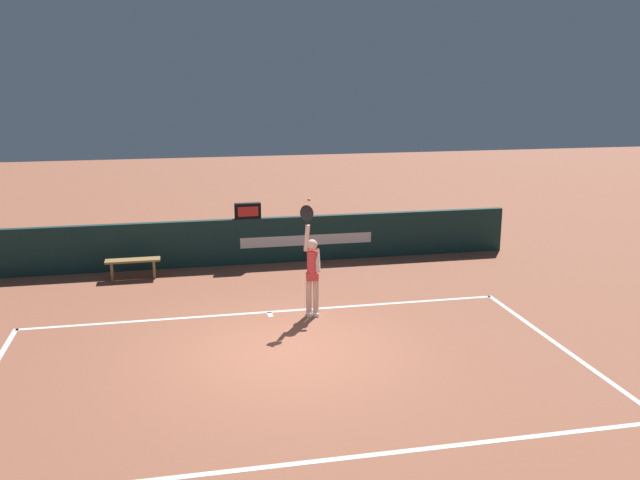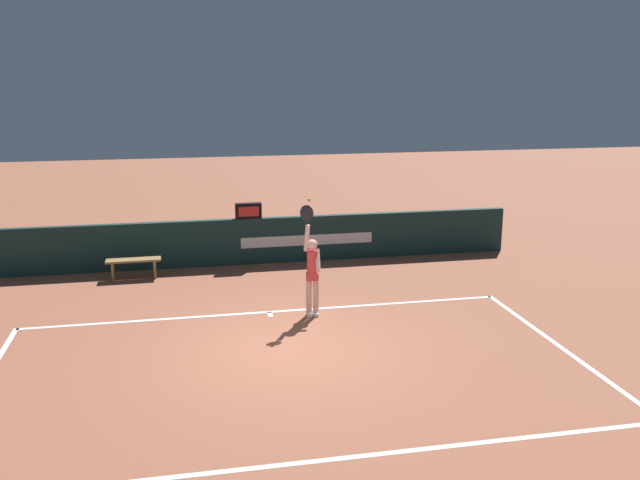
% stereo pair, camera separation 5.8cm
% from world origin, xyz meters
% --- Properties ---
extents(ground_plane, '(60.00, 60.00, 0.00)m').
position_xyz_m(ground_plane, '(0.00, 0.00, 0.00)').
color(ground_plane, '#96553D').
extents(court_lines, '(10.43, 6.08, 0.00)m').
position_xyz_m(court_lines, '(0.00, -0.79, 0.00)').
color(court_lines, white).
rests_on(court_lines, ground).
extents(back_wall, '(14.57, 0.20, 1.24)m').
position_xyz_m(back_wall, '(0.00, 6.13, 0.62)').
color(back_wall, '#163331').
rests_on(back_wall, ground).
extents(speed_display, '(0.69, 0.19, 0.42)m').
position_xyz_m(speed_display, '(-0.01, 6.13, 1.45)').
color(speed_display, black).
rests_on(speed_display, back_wall).
extents(tennis_player, '(0.45, 0.37, 2.42)m').
position_xyz_m(tennis_player, '(0.88, 1.79, 1.00)').
color(tennis_player, beige).
rests_on(tennis_player, ground).
extents(tennis_ball, '(0.07, 0.07, 0.07)m').
position_xyz_m(tennis_ball, '(0.83, 1.85, 2.50)').
color(tennis_ball, '#CDE838').
extents(courtside_bench_near, '(1.35, 0.37, 0.50)m').
position_xyz_m(courtside_bench_near, '(-3.00, 5.34, 0.37)').
color(courtside_bench_near, olive).
rests_on(courtside_bench_near, ground).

